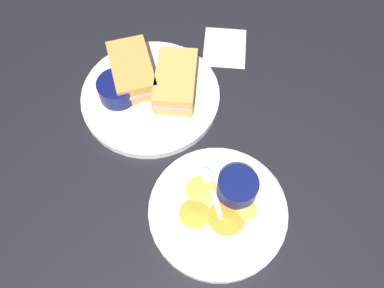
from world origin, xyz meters
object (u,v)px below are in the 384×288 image
(plate_chips_companion, at_px, (217,211))
(spoon_by_gravy_ramekin, at_px, (209,182))
(plate_sandwich_main, at_px, (150,96))
(spoon_by_dark_ramekin, at_px, (147,100))
(sandwich_half_near, at_px, (175,81))
(ramekin_light_gravy, at_px, (237,187))
(ramekin_dark_sauce, at_px, (117,89))
(sandwich_half_far, at_px, (132,71))

(plate_chips_companion, xyz_separation_m, spoon_by_gravy_ramekin, (-0.05, -0.02, 0.01))
(plate_sandwich_main, relative_size, spoon_by_dark_ramekin, 2.75)
(sandwich_half_near, distance_m, spoon_by_dark_ramekin, 0.07)
(plate_sandwich_main, xyz_separation_m, spoon_by_dark_ramekin, (0.02, -0.00, 0.01))
(plate_sandwich_main, relative_size, ramekin_light_gravy, 3.97)
(ramekin_dark_sauce, height_order, spoon_by_gravy_ramekin, ramekin_dark_sauce)
(sandwich_half_near, bearing_deg, ramekin_dark_sauce, -76.14)
(sandwich_half_far, distance_m, ramekin_light_gravy, 0.31)
(plate_sandwich_main, xyz_separation_m, sandwich_half_near, (-0.02, 0.05, 0.03))
(spoon_by_gravy_ramekin, bearing_deg, plate_chips_companion, 20.44)
(sandwich_half_far, distance_m, plate_chips_companion, 0.32)
(ramekin_dark_sauce, distance_m, spoon_by_gravy_ramekin, 0.26)
(plate_chips_companion, height_order, spoon_by_gravy_ramekin, spoon_by_gravy_ramekin)
(sandwich_half_far, relative_size, ramekin_light_gravy, 2.16)
(plate_sandwich_main, relative_size, sandwich_half_far, 1.84)
(sandwich_half_near, xyz_separation_m, ramekin_light_gravy, (0.21, 0.13, -0.00))
(sandwich_half_near, xyz_separation_m, plate_chips_companion, (0.24, 0.10, -0.03))
(sandwich_half_far, bearing_deg, ramekin_light_gravy, 43.90)
(spoon_by_dark_ramekin, height_order, spoon_by_gravy_ramekin, same)
(sandwich_half_far, bearing_deg, spoon_by_dark_ramekin, 34.49)
(plate_chips_companion, height_order, ramekin_light_gravy, ramekin_light_gravy)
(sandwich_half_far, xyz_separation_m, ramekin_light_gravy, (0.22, 0.22, -0.00))
(plate_sandwich_main, bearing_deg, sandwich_half_near, 108.74)
(plate_sandwich_main, bearing_deg, spoon_by_dark_ramekin, -10.68)
(ramekin_dark_sauce, relative_size, spoon_by_gravy_ramekin, 0.76)
(sandwich_half_far, relative_size, plate_chips_companion, 0.63)
(sandwich_half_far, relative_size, spoon_by_dark_ramekin, 1.49)
(plate_sandwich_main, distance_m, ramekin_light_gravy, 0.26)
(sandwich_half_near, relative_size, ramekin_light_gravy, 1.94)
(sandwich_half_far, distance_m, spoon_by_gravy_ramekin, 0.27)
(ramekin_dark_sauce, height_order, ramekin_light_gravy, ramekin_dark_sauce)
(sandwich_half_near, relative_size, spoon_by_dark_ramekin, 1.34)
(sandwich_half_near, relative_size, sandwich_half_far, 0.90)
(sandwich_half_far, height_order, ramekin_light_gravy, sandwich_half_far)
(spoon_by_dark_ramekin, relative_size, plate_chips_companion, 0.42)
(sandwich_half_far, distance_m, spoon_by_dark_ramekin, 0.07)
(plate_sandwich_main, bearing_deg, sandwich_half_far, -131.26)
(ramekin_light_gravy, bearing_deg, sandwich_half_near, -148.30)
(plate_sandwich_main, relative_size, spoon_by_gravy_ramekin, 2.81)
(plate_chips_companion, bearing_deg, spoon_by_dark_ramekin, -143.99)
(spoon_by_gravy_ramekin, bearing_deg, ramekin_light_gravy, 76.46)
(sandwich_half_far, relative_size, spoon_by_gravy_ramekin, 1.53)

